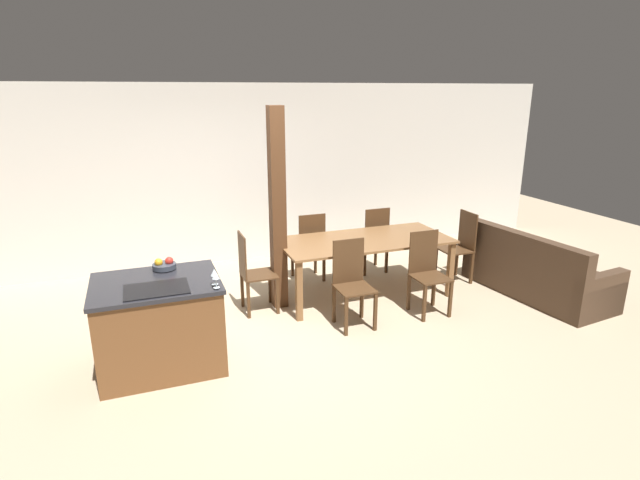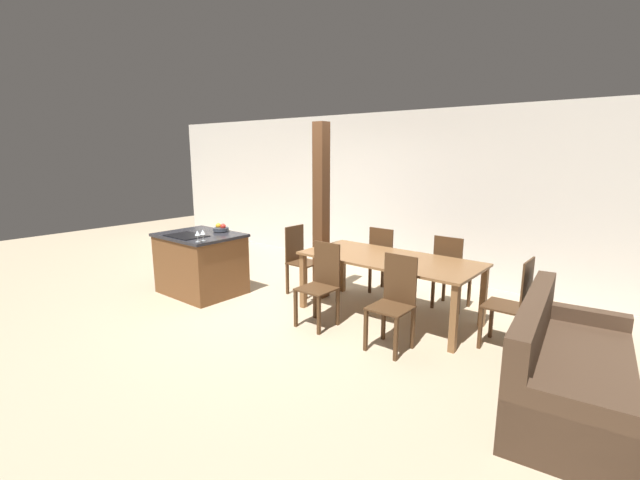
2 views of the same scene
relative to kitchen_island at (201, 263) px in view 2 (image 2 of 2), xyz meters
name	(u,v)px [view 2 (image 2 of 2)]	position (x,y,z in m)	size (l,w,h in m)	color
ground_plane	(277,305)	(1.23, 0.31, -0.44)	(16.00, 16.00, 0.00)	tan
wall_back	(381,192)	(1.23, 2.93, 0.91)	(11.20, 0.08, 2.70)	silver
kitchen_island	(201,263)	(0.00, 0.00, 0.00)	(1.16, 0.91, 0.89)	brown
fruit_bowl	(221,228)	(0.10, 0.31, 0.49)	(0.23, 0.23, 0.12)	#383D47
wine_glass_near	(197,233)	(0.51, -0.38, 0.56)	(0.07, 0.07, 0.15)	silver
wine_glass_middle	(203,233)	(0.51, -0.30, 0.56)	(0.07, 0.07, 0.15)	silver
dining_table	(389,264)	(2.60, 0.92, 0.24)	(2.19, 1.01, 0.76)	brown
dining_chair_near_left	(321,283)	(2.10, 0.20, 0.07)	(0.40, 0.40, 0.99)	#472D19
dining_chair_near_right	(394,301)	(3.09, 0.20, 0.07)	(0.40, 0.40, 0.99)	#472D19
dining_chair_far_left	(384,260)	(2.10, 1.65, 0.07)	(0.40, 0.40, 0.99)	#472D19
dining_chair_far_right	(450,271)	(3.09, 1.65, 0.07)	(0.40, 0.40, 0.99)	#472D19
dining_chair_head_end	(300,259)	(1.12, 0.92, 0.07)	(0.40, 0.40, 0.99)	#472D19
dining_chair_foot_end	(513,303)	(4.07, 0.92, 0.07)	(0.40, 0.40, 0.99)	#472D19
couch	(567,372)	(4.71, 0.16, -0.16)	(1.03, 1.98, 0.86)	#473323
timber_post	(321,212)	(1.47, 0.98, 0.77)	(0.17, 0.17, 2.43)	#4C2D19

